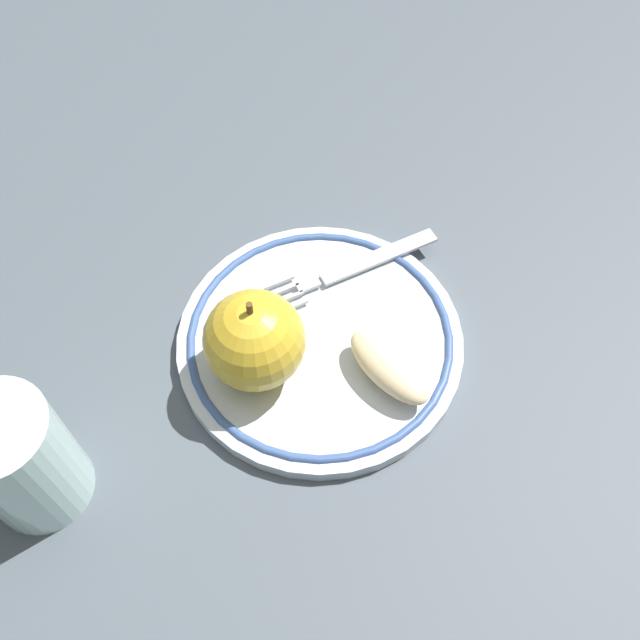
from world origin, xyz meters
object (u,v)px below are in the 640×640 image
object	(u,v)px
plate	(320,340)
fork	(339,273)
apple_red_whole	(254,340)
drinking_glass	(20,460)
apple_slice_front	(389,367)

from	to	relation	value
plate	fork	bearing A→B (deg)	-36.78
plate	apple_red_whole	size ratio (longest dim) A/B	2.68
apple_red_whole	fork	size ratio (longest dim) A/B	0.43
fork	drinking_glass	bearing A→B (deg)	13.50
apple_red_whole	apple_slice_front	world-z (taller)	apple_red_whole
plate	drinking_glass	world-z (taller)	drinking_glass
apple_slice_front	drinking_glass	bearing A→B (deg)	-112.30
plate	drinking_glass	bearing A→B (deg)	98.71
drinking_glass	plate	bearing A→B (deg)	-81.29
apple_red_whole	apple_slice_front	distance (m)	0.09
apple_red_whole	drinking_glass	bearing A→B (deg)	99.04
plate	apple_slice_front	world-z (taller)	apple_slice_front
plate	apple_slice_front	distance (m)	0.06
plate	drinking_glass	size ratio (longest dim) A/B	2.17
fork	apple_red_whole	bearing A→B (deg)	27.67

